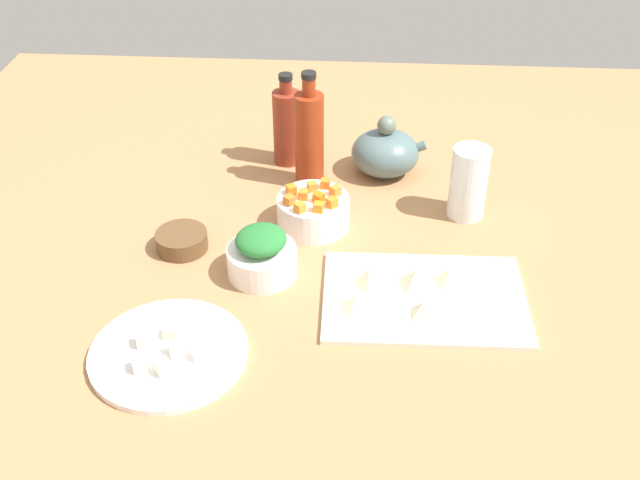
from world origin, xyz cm
name	(u,v)px	position (x,y,z in cm)	size (l,w,h in cm)	color
tabletop	(320,268)	(0.00, 0.00, 1.50)	(190.00, 190.00, 3.00)	#A9784D
cutting_board	(424,298)	(18.99, -10.06, 3.50)	(35.38, 24.31, 1.00)	white
plate_tofu	(169,353)	(-22.65, -26.54, 3.60)	(25.59, 25.59, 1.20)	white
bowl_greens	(262,261)	(-10.27, -4.31, 5.81)	(12.73, 12.73, 5.62)	white
bowl_carrots	(313,212)	(-2.11, 11.84, 6.21)	(14.37, 14.37, 6.42)	white
bowl_small_side	(182,241)	(-26.61, 2.50, 4.78)	(9.88, 9.88, 3.57)	brown
teapot	(386,152)	(12.15, 33.35, 8.25)	(16.39, 13.79, 13.77)	slate
bottle_0	(309,138)	(-4.08, 28.15, 13.93)	(6.12, 6.12, 25.54)	maroon
bottle_1	(287,126)	(-9.76, 37.17, 11.96)	(6.13, 6.13, 21.05)	maroon
drinking_glass_0	(468,183)	(28.43, 17.92, 10.50)	(7.48, 7.48, 15.00)	white
carrot_cube_0	(319,198)	(-0.94, 10.75, 10.32)	(1.80, 1.80, 1.80)	orange
carrot_cube_1	(336,191)	(2.18, 13.49, 10.32)	(1.80, 1.80, 1.80)	orange
carrot_cube_2	(312,187)	(-2.51, 14.71, 10.32)	(1.80, 1.80, 1.80)	orange
carrot_cube_3	(291,190)	(-6.54, 13.37, 10.32)	(1.80, 1.80, 1.80)	orange
carrot_cube_4	(300,207)	(-4.28, 7.09, 10.32)	(1.80, 1.80, 1.80)	orange
carrot_cube_5	(319,207)	(-0.76, 7.44, 10.32)	(1.80, 1.80, 1.80)	orange
carrot_cube_6	(326,184)	(0.20, 15.99, 10.32)	(1.80, 1.80, 1.80)	orange
carrot_cube_7	(303,195)	(-4.02, 11.62, 10.32)	(1.80, 1.80, 1.80)	orange
carrot_cube_8	(289,200)	(-6.55, 9.49, 10.32)	(1.80, 1.80, 1.80)	orange
carrot_cube_9	(332,202)	(1.71, 9.26, 10.32)	(1.80, 1.80, 1.80)	orange
chopped_greens_mound	(261,240)	(-10.27, -4.31, 10.68)	(9.52, 9.14, 4.13)	#277332
tofu_cube_0	(176,349)	(-21.14, -27.34, 5.30)	(2.20, 2.20, 2.20)	white
tofu_cube_1	(143,340)	(-26.91, -25.46, 5.30)	(2.20, 2.20, 2.20)	white
tofu_cube_2	(199,352)	(-17.31, -27.76, 5.30)	(2.20, 2.20, 2.20)	white
tofu_cube_3	(163,367)	(-22.34, -31.30, 5.30)	(2.20, 2.20, 2.20)	white
tofu_cube_4	(172,332)	(-22.69, -23.52, 5.30)	(2.20, 2.20, 2.20)	white
tofu_cube_5	(140,364)	(-25.99, -30.93, 5.30)	(2.20, 2.20, 2.20)	silver
dumpling_0	(448,276)	(23.27, -5.78, 5.33)	(4.80, 4.36, 2.65)	beige
dumpling_1	(357,303)	(7.22, -14.08, 5.14)	(5.32, 5.25, 2.29)	beige
dumpling_2	(416,278)	(17.49, -6.88, 5.57)	(5.86, 5.12, 3.13)	beige
dumpling_3	(369,277)	(9.17, -7.22, 5.59)	(4.35, 4.25, 3.18)	beige
dumpling_4	(423,309)	(18.40, -15.30, 5.51)	(4.01, 3.67, 3.03)	beige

